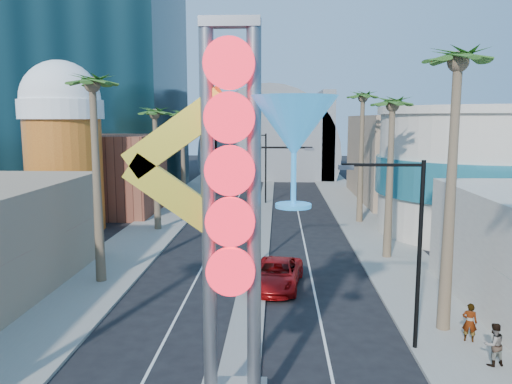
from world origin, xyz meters
name	(u,v)px	position (x,y,z in m)	size (l,w,h in m)	color
sidewalk_west	(165,218)	(-9.50, 35.00, 0.07)	(5.00, 100.00, 0.15)	gray
sidewalk_east	(363,220)	(9.50, 35.00, 0.07)	(5.00, 100.00, 0.15)	gray
median	(264,213)	(0.00, 38.00, 0.07)	(1.60, 84.00, 0.15)	gray
brick_filler_west	(108,174)	(-16.00, 38.00, 4.00)	(10.00, 10.00, 8.00)	brown
filler_east	(401,158)	(16.00, 48.00, 5.00)	(10.00, 20.00, 10.00)	#9F8267
beer_mug	(63,140)	(-17.00, 30.00, 7.84)	(7.00, 7.00, 14.50)	#B04517
turquoise_building	(478,172)	(18.00, 30.00, 5.25)	(16.60, 16.60, 10.60)	#BEAFA1
canopy	(270,151)	(0.00, 72.00, 4.31)	(22.00, 16.00, 22.00)	slate
neon_sign	(258,196)	(0.82, 2.96, 7.31)	(6.53, 2.60, 12.55)	gray
streetlight_0	(265,193)	(0.55, 20.00, 4.88)	(3.79, 0.25, 8.00)	black
streetlight_1	(261,161)	(-0.55, 44.00, 4.88)	(3.79, 0.25, 8.00)	black
streetlight_2	(408,238)	(6.72, 8.00, 4.83)	(3.45, 0.25, 8.00)	black
palm_1	(93,97)	(-9.00, 16.00, 10.82)	(2.40, 2.40, 12.70)	brown
palm_2	(155,120)	(-9.00, 30.00, 9.48)	(2.40, 2.40, 11.20)	brown
palm_3	(182,120)	(-9.00, 42.00, 9.48)	(2.40, 2.40, 11.20)	brown
palm_5	(457,80)	(9.00, 10.00, 11.27)	(2.40, 2.40, 13.20)	brown
palm_6	(392,114)	(9.00, 22.00, 9.93)	(2.40, 2.40, 11.70)	brown
palm_7	(363,105)	(9.00, 34.00, 10.82)	(2.40, 2.40, 12.70)	brown
red_pickup	(277,274)	(1.38, 15.67, 0.78)	(2.60, 5.64, 1.57)	#B20D0F
pedestrian_a	(470,322)	(9.67, 8.70, 1.00)	(0.62, 0.40, 1.69)	gray
pedestrian_b	(494,344)	(9.79, 6.59, 1.00)	(0.82, 0.64, 1.70)	gray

